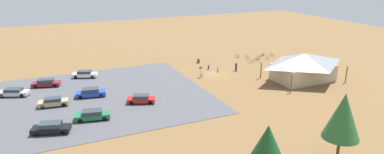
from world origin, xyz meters
The scene contains 28 objects.
ground centered at (0.00, 0.00, 0.00)m, with size 160.00×160.00×0.00m, color brown.
parking_lot_asphalt centered at (24.53, 3.15, 0.03)m, with size 36.95×30.90×0.05m, color #4C4C51.
bike_pavilion centered at (-13.07, 10.31, 2.95)m, with size 13.13×9.13×5.20m.
trash_bin centered at (-0.56, -8.99, 0.45)m, with size 0.60×0.60×0.90m, color brown.
lot_sign centered at (3.57, 0.56, 1.41)m, with size 0.56×0.08×2.20m.
pine_far_west centered at (3.21, 34.16, 5.40)m, with size 3.95×3.95×7.98m.
pine_far_east centered at (13.41, 34.86, 4.66)m, with size 3.74×3.74×6.69m.
bicycle_orange_edge_south centered at (-16.74, -7.62, 0.36)m, with size 1.56×0.70×0.80m.
bicycle_teal_lone_east centered at (-10.85, -9.16, 0.39)m, with size 0.48×1.71×0.90m.
bicycle_black_yard_right centered at (-13.00, -4.42, 0.38)m, with size 0.93×1.52×0.88m.
bicycle_blue_yard_center centered at (-12.62, -7.64, 0.36)m, with size 1.55×0.63×0.82m.
bicycle_green_back_row centered at (-1.13, -1.08, 0.35)m, with size 0.64×1.56×0.75m.
bicycle_red_lone_west centered at (-18.98, -6.73, 0.36)m, with size 0.54×1.68×0.82m.
bicycle_white_trailside centered at (3.75, 1.01, 0.37)m, with size 1.40×0.98×0.85m.
bicycle_yellow_by_bin centered at (-16.37, -5.15, 0.38)m, with size 0.48×1.67×0.82m.
bicycle_purple_yard_left centered at (-14.73, -6.15, 0.39)m, with size 1.64×0.76×0.87m.
bicycle_silver_yard_front centered at (-18.05, -8.74, 0.36)m, with size 1.11×1.29×0.82m.
bicycle_orange_near_porch centered at (-11.19, -4.08, 0.38)m, with size 0.72×1.70×0.86m.
car_red_end_stall centered at (17.92, 8.72, 0.72)m, with size 4.62×3.25×1.34m.
car_silver_aisle_side centered at (36.20, -2.97, 0.71)m, with size 5.07×3.47×1.31m.
car_blue_second_row centered at (24.68, 2.61, 0.76)m, with size 5.00×2.70×1.42m.
car_maroon_inner_stall centered at (31.11, -5.90, 0.73)m, with size 5.06×3.00×1.37m.
car_tan_back_corner centered at (30.56, 4.38, 0.73)m, with size 4.54×2.24×1.36m.
car_white_front_row centered at (24.03, -8.45, 0.73)m, with size 4.91×3.33×1.37m.
car_green_mid_lot centered at (25.92, 11.88, 0.74)m, with size 5.06×2.83×1.38m.
car_black_by_curb centered at (31.45, 13.84, 0.76)m, with size 5.09×3.23×1.44m.
visitor_crossing_yard centered at (-0.34, -3.61, 0.92)m, with size 0.39×0.40×1.76m.
visitor_at_bikes centered at (-4.85, -0.07, 0.98)m, with size 0.36×0.37×1.86m.
Camera 1 is at (31.75, 57.99, 20.49)m, focal length 32.34 mm.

